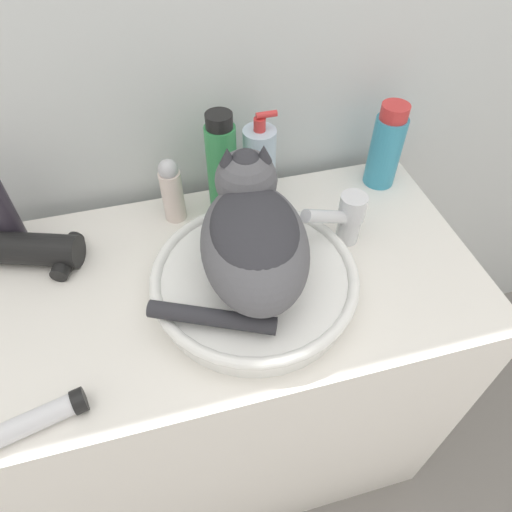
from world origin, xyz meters
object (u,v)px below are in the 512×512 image
(shampoo_bottle_tall, at_px, (222,167))
(hair_dryer, at_px, (35,250))
(soap_pump_bottle, at_px, (259,168))
(cream_tube, at_px, (38,419))
(cat, at_px, (252,232))
(hairspray_can_black, at_px, (2,211))
(deodorant_stick, at_px, (172,190))
(mouthwash_bottle, at_px, (386,147))
(faucet, at_px, (346,217))

(shampoo_bottle_tall, distance_m, hair_dryer, 0.39)
(soap_pump_bottle, relative_size, cream_tube, 1.50)
(cat, height_order, hairspray_can_black, cat)
(deodorant_stick, bearing_deg, hairspray_can_black, 180.00)
(hair_dryer, bearing_deg, soap_pump_bottle, -154.26)
(hairspray_can_black, distance_m, shampoo_bottle_tall, 0.42)
(deodorant_stick, distance_m, hair_dryer, 0.28)
(shampoo_bottle_tall, bearing_deg, hairspray_can_black, 180.00)
(shampoo_bottle_tall, bearing_deg, hair_dryer, -171.70)
(mouthwash_bottle, bearing_deg, faucet, -134.21)
(hairspray_can_black, bearing_deg, mouthwash_bottle, 0.00)
(deodorant_stick, distance_m, shampoo_bottle_tall, 0.11)
(soap_pump_bottle, distance_m, deodorant_stick, 0.18)
(cat, xyz_separation_m, deodorant_stick, (-0.11, 0.22, -0.07))
(hairspray_can_black, height_order, hair_dryer, hairspray_can_black)
(hairspray_can_black, bearing_deg, cream_tube, -81.42)
(hairspray_can_black, distance_m, mouthwash_bottle, 0.77)
(hair_dryer, bearing_deg, mouthwash_bottle, -156.89)
(hairspray_can_black, relative_size, deodorant_stick, 1.32)
(mouthwash_bottle, xyz_separation_m, cream_tube, (-0.71, -0.39, -0.07))
(shampoo_bottle_tall, xyz_separation_m, cream_tube, (-0.36, -0.39, -0.09))
(deodorant_stick, distance_m, cream_tube, 0.47)
(hairspray_can_black, relative_size, mouthwash_bottle, 1.00)
(hair_dryer, bearing_deg, faucet, -171.33)
(cat, height_order, soap_pump_bottle, cat)
(faucet, relative_size, hair_dryer, 0.72)
(deodorant_stick, xyz_separation_m, mouthwash_bottle, (0.46, 0.00, 0.02))
(cream_tube, bearing_deg, hair_dryer, 93.22)
(cat, distance_m, mouthwash_bottle, 0.42)
(hairspray_can_black, height_order, cream_tube, hairspray_can_black)
(shampoo_bottle_tall, bearing_deg, mouthwash_bottle, 0.00)
(shampoo_bottle_tall, relative_size, mouthwash_bottle, 1.18)
(faucet, xyz_separation_m, hairspray_can_black, (-0.62, 0.16, 0.02))
(faucet, xyz_separation_m, shampoo_bottle_tall, (-0.20, 0.16, 0.04))
(deodorant_stick, xyz_separation_m, cream_tube, (-0.25, -0.39, -0.06))
(faucet, height_order, soap_pump_bottle, soap_pump_bottle)
(shampoo_bottle_tall, xyz_separation_m, mouthwash_bottle, (0.36, 0.00, -0.02))
(hairspray_can_black, distance_m, cream_tube, 0.40)
(cat, bearing_deg, shampoo_bottle_tall, 8.71)
(hairspray_can_black, xyz_separation_m, cream_tube, (0.06, -0.39, -0.07))
(soap_pump_bottle, height_order, hair_dryer, soap_pump_bottle)
(cat, xyz_separation_m, hairspray_can_black, (-0.42, 0.22, -0.05))
(hairspray_can_black, bearing_deg, deodorant_stick, 0.00)
(cat, xyz_separation_m, soap_pump_bottle, (0.07, 0.22, -0.04))
(hairspray_can_black, xyz_separation_m, hair_dryer, (0.04, -0.05, -0.06))
(soap_pump_bottle, height_order, hairspray_can_black, soap_pump_bottle)
(faucet, bearing_deg, deodorant_stick, -48.28)
(cat, xyz_separation_m, shampoo_bottle_tall, (-0.00, 0.22, -0.03))
(cream_tube, bearing_deg, shampoo_bottle_tall, 47.45)
(deodorant_stick, bearing_deg, cream_tube, -123.01)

